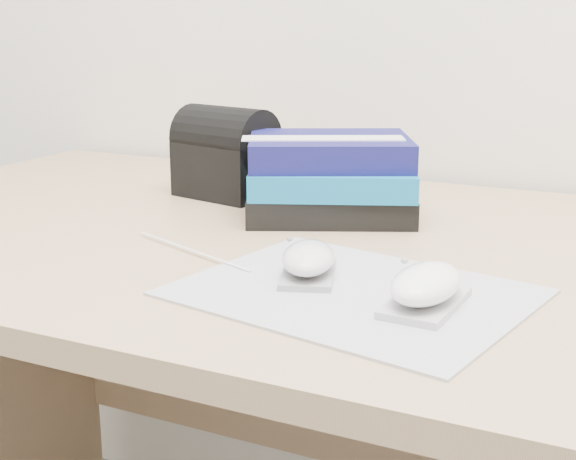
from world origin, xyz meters
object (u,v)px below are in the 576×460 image
at_px(pouch, 226,153).
at_px(desk, 383,396).
at_px(mouse_front, 426,287).
at_px(book_stack, 330,177).
at_px(mouse_rear, 308,261).

bearing_deg(pouch, desk, -17.45).
bearing_deg(mouse_front, desk, 115.62).
height_order(book_stack, pouch, pouch).
relative_size(mouse_rear, book_stack, 0.40).
relative_size(mouse_front, book_stack, 0.40).
xyz_separation_m(desk, book_stack, (-0.10, 0.05, 0.29)).
height_order(desk, pouch, pouch).
bearing_deg(mouse_front, pouch, 140.13).
distance_m(mouse_rear, pouch, 0.42).
height_order(desk, book_stack, book_stack).
bearing_deg(book_stack, desk, -24.93).
relative_size(desk, book_stack, 5.74).
distance_m(mouse_rear, mouse_front, 0.14).
height_order(mouse_rear, pouch, pouch).
xyz_separation_m(book_stack, pouch, (-0.19, 0.04, 0.01)).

